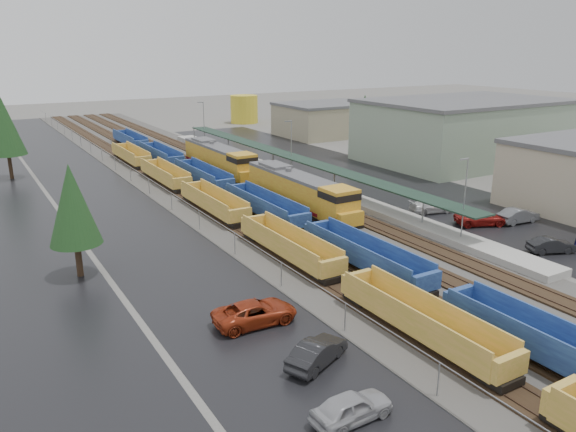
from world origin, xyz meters
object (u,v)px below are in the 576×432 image
parked_car_west_c (255,313)px  parked_car_east_a (551,245)px  parked_car_east_b (481,218)px  well_string_yellow (247,222)px  parked_car_east_e (518,216)px  well_string_blue (265,207)px  storage_tank (244,109)px  locomotive_trail (220,160)px  parked_car_east_c (431,206)px  locomotive_lead (301,193)px  parked_car_west_a (352,407)px  parked_car_west_b (317,353)px

parked_car_west_c → parked_car_east_a: 28.38m
parked_car_west_c → parked_car_east_b: size_ratio=1.08×
well_string_yellow → parked_car_east_e: (25.35, -11.17, -0.36)m
parked_car_east_b → well_string_blue: bearing=76.1°
storage_tank → parked_car_east_b: size_ratio=1.24×
locomotive_trail → parked_car_east_c: bearing=-66.1°
locomotive_lead → parked_car_west_a: size_ratio=4.57×
parked_car_east_b → parked_car_west_c: bearing=127.0°
parked_car_east_b → parked_car_east_e: size_ratio=1.12×
parked_car_west_b → parked_car_east_e: size_ratio=0.96×
locomotive_lead → parked_car_east_a: 24.74m
well_string_yellow → parked_car_east_e: size_ratio=20.03×
well_string_yellow → parked_car_east_b: well_string_yellow is taller
well_string_blue → parked_car_west_a: well_string_blue is taller
well_string_blue → parked_car_west_a: size_ratio=27.04×
locomotive_trail → storage_tank: (28.34, 49.26, 0.83)m
parked_car_east_c → parked_car_east_e: size_ratio=1.04×
locomotive_trail → well_string_yellow: locomotive_trail is taller
well_string_blue → parked_car_west_c: 23.66m
storage_tank → parked_car_east_a: 92.96m
storage_tank → parked_car_east_e: storage_tank is taller
parked_car_west_c → well_string_yellow: bearing=-22.3°
well_string_yellow → storage_tank: bearing=63.6°
parked_car_east_a → parked_car_east_b: bearing=16.1°
parked_car_west_c → parked_car_east_e: 33.66m
well_string_blue → locomotive_lead: bearing=-11.4°
parked_car_west_a → parked_car_east_b: parked_car_west_a is taller
parked_car_west_b → parked_car_west_c: bearing=-17.5°
locomotive_lead → parked_car_west_c: 25.31m
well_string_yellow → parked_car_west_a: well_string_yellow is taller
parked_car_west_b → parked_car_east_c: 33.36m
parked_car_west_a → locomotive_lead: bearing=-29.4°
parked_car_west_c → parked_car_east_a: bearing=-90.5°
parked_car_west_a → parked_car_east_a: parked_car_west_a is taller
parked_car_east_e → parked_car_east_a: bearing=150.8°
well_string_blue → parked_car_east_a: (16.48, -22.10, -0.45)m
well_string_yellow → parked_car_west_c: well_string_yellow is taller
locomotive_trail → parked_car_east_e: bearing=-63.7°
parked_car_west_c → locomotive_lead: bearing=-36.0°
locomotive_trail → parked_car_east_e: (17.35, -35.11, -1.60)m
storage_tank → parked_car_west_c: (-44.19, -89.93, -2.42)m
well_string_blue → parked_car_east_b: size_ratio=22.33×
parked_car_west_a → parked_car_east_e: size_ratio=0.92×
storage_tank → parked_car_east_e: 85.12m
well_string_yellow → parked_car_west_b: well_string_yellow is taller
parked_car_east_a → parked_car_east_e: (4.86, 7.19, 0.08)m
parked_car_west_c → parked_car_east_b: parked_car_west_c is taller
locomotive_lead → parked_car_east_c: locomotive_lead is taller
locomotive_trail → parked_car_east_b: size_ratio=3.78×
parked_car_west_b → parked_car_east_b: 31.50m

